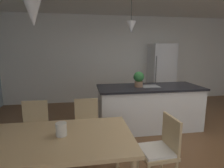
% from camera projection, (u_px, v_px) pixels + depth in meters
% --- Properties ---
extents(ground_plane, '(10.00, 8.40, 0.04)m').
position_uv_depth(ground_plane, '(183.00, 152.00, 3.01)').
color(ground_plane, brown).
extents(wall_back_kitchen, '(10.00, 0.12, 2.70)m').
position_uv_depth(wall_back_kitchen, '(132.00, 59.00, 5.92)').
color(wall_back_kitchen, white).
rests_on(wall_back_kitchen, ground_plane).
extents(dining_table, '(1.77, 0.97, 0.72)m').
position_uv_depth(dining_table, '(51.00, 143.00, 1.94)').
color(dining_table, tan).
rests_on(dining_table, ground_plane).
extents(chair_kitchen_end, '(0.42, 0.42, 0.87)m').
position_uv_depth(chair_kitchen_end, '(160.00, 149.00, 2.17)').
color(chair_kitchen_end, tan).
rests_on(chair_kitchen_end, ground_plane).
extents(chair_far_left, '(0.41, 0.41, 0.87)m').
position_uv_depth(chair_far_left, '(34.00, 128.00, 2.74)').
color(chair_far_left, tan).
rests_on(chair_far_left, ground_plane).
extents(chair_far_right, '(0.40, 0.40, 0.87)m').
position_uv_depth(chair_far_right, '(87.00, 125.00, 2.86)').
color(chair_far_right, tan).
rests_on(chair_far_right, ground_plane).
extents(kitchen_island, '(2.15, 0.88, 0.91)m').
position_uv_depth(kitchen_island, '(149.00, 107.00, 3.84)').
color(kitchen_island, white).
rests_on(kitchen_island, ground_plane).
extents(refrigerator, '(0.72, 0.67, 1.84)m').
position_uv_depth(refrigerator, '(161.00, 73.00, 5.74)').
color(refrigerator, silver).
rests_on(refrigerator, ground_plane).
extents(pendant_over_table, '(0.17, 0.17, 0.84)m').
position_uv_depth(pendant_over_table, '(33.00, 13.00, 1.66)').
color(pendant_over_table, black).
extents(pendant_over_island_main, '(0.18, 0.18, 0.73)m').
position_uv_depth(pendant_over_island_main, '(131.00, 27.00, 3.48)').
color(pendant_over_island_main, black).
extents(potted_plant_on_island, '(0.22, 0.22, 0.32)m').
position_uv_depth(potted_plant_on_island, '(139.00, 79.00, 3.69)').
color(potted_plant_on_island, '#8C664C').
rests_on(potted_plant_on_island, kitchen_island).
extents(vase_on_dining_table, '(0.12, 0.12, 0.14)m').
position_uv_depth(vase_on_dining_table, '(61.00, 129.00, 1.96)').
color(vase_on_dining_table, silver).
rests_on(vase_on_dining_table, dining_table).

